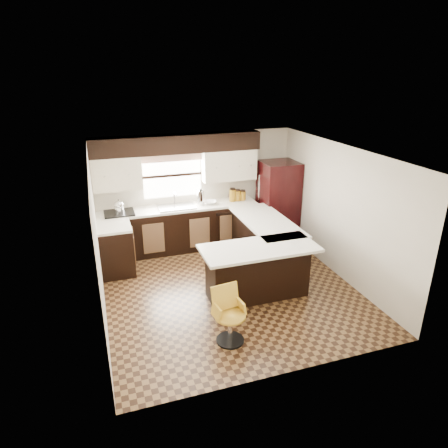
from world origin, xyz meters
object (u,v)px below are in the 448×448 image
object	(u,v)px
peninsula_return	(257,272)
bar_chair	(230,317)
refrigerator	(278,202)
peninsula_long	(263,245)

from	to	relation	value
peninsula_return	bar_chair	xyz separation A→B (m)	(-0.83, -1.02, -0.04)
peninsula_return	bar_chair	bearing A→B (deg)	-129.31
refrigerator	bar_chair	size ratio (longest dim) A/B	2.17
peninsula_long	peninsula_return	size ratio (longest dim) A/B	1.18
peninsula_long	peninsula_return	distance (m)	1.11
peninsula_long	bar_chair	distance (m)	2.41
bar_chair	peninsula_return	bearing A→B (deg)	42.91
bar_chair	refrigerator	bearing A→B (deg)	46.99
peninsula_long	bar_chair	xyz separation A→B (m)	(-1.36, -1.99, -0.04)
peninsula_long	peninsula_return	world-z (taller)	same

